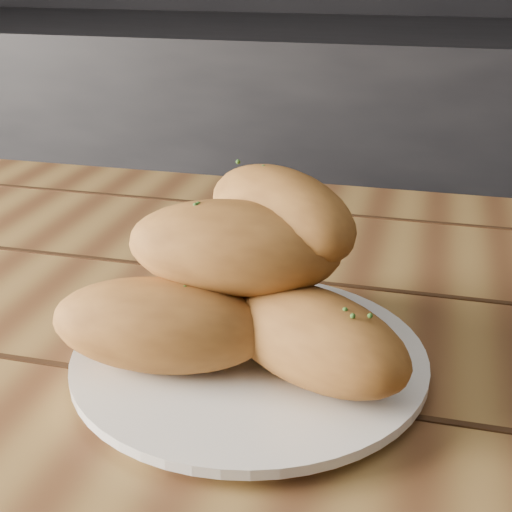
# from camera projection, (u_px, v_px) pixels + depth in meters

# --- Properties ---
(counter) EXTENTS (2.80, 0.60, 0.90)m
(counter) POSITION_uv_depth(u_px,v_px,m) (494.00, 238.00, 1.61)
(counter) COLOR black
(counter) RESTS_ON ground
(table) EXTENTS (1.44, 0.84, 0.75)m
(table) POSITION_uv_depth(u_px,v_px,m) (459.00, 456.00, 0.62)
(table) COLOR olive
(table) RESTS_ON ground
(plate) EXTENTS (0.27, 0.27, 0.02)m
(plate) POSITION_uv_depth(u_px,v_px,m) (250.00, 361.00, 0.55)
(plate) COLOR white
(plate) RESTS_ON table
(bread_rolls) EXTENTS (0.28, 0.23, 0.14)m
(bread_rolls) POSITION_uv_depth(u_px,v_px,m) (248.00, 281.00, 0.53)
(bread_rolls) COLOR #A2672D
(bread_rolls) RESTS_ON plate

